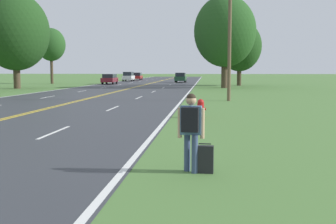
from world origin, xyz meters
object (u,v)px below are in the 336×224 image
at_px(hitchhiker_person, 191,125).
at_px(suitcase, 205,159).
at_px(car_dark_green_hatchback_mid_near, 181,77).
at_px(car_white_van_mid_far, 128,76).
at_px(tree_left_verge, 15,32).
at_px(fire_hydrant, 201,108).
at_px(tree_far_back, 225,32).
at_px(tree_behind_sign, 51,45).
at_px(tree_right_cluster, 240,46).
at_px(car_maroon_suv_approaching, 110,79).
at_px(car_red_sedan_receding, 137,76).

xyz_separation_m(hitchhiker_person, suitcase, (0.30, -0.01, -0.73)).
xyz_separation_m(car_dark_green_hatchback_mid_near, car_white_van_mid_far, (-10.21, 7.07, 0.03)).
height_order(car_dark_green_hatchback_mid_near, car_white_van_mid_far, car_white_van_mid_far).
bearing_deg(tree_left_verge, car_white_van_mid_far, 77.65).
height_order(fire_hydrant, tree_far_back, tree_far_back).
bearing_deg(tree_far_back, car_white_van_mid_far, 121.27).
xyz_separation_m(suitcase, tree_behind_sign, (-23.77, 54.02, 5.62)).
height_order(hitchhiker_person, fire_hydrant, hitchhiker_person).
relative_size(tree_behind_sign, tree_right_cluster, 0.98).
distance_m(suitcase, fire_hydrant, 10.22).
bearing_deg(tree_behind_sign, suitcase, -66.25).
height_order(tree_left_verge, car_dark_green_hatchback_mid_near, tree_left_verge).
height_order(hitchhiker_person, tree_left_verge, tree_left_verge).
height_order(tree_left_verge, tree_behind_sign, tree_left_verge).
bearing_deg(car_white_van_mid_far, car_maroon_suv_approaching, -179.48).
distance_m(hitchhiker_person, car_red_sedan_receding, 79.19).
distance_m(hitchhiker_person, tree_far_back, 41.94).
bearing_deg(car_red_sedan_receding, tree_behind_sign, 156.99).
xyz_separation_m(car_dark_green_hatchback_mid_near, car_red_sedan_receding, (-10.12, 15.96, -0.08)).
xyz_separation_m(fire_hydrant, car_white_van_mid_far, (-14.44, 58.79, 0.47)).
bearing_deg(tree_right_cluster, hitchhiker_person, -95.34).
relative_size(suitcase, tree_left_verge, 0.06).
bearing_deg(tree_far_back, tree_behind_sign, 154.10).
xyz_separation_m(fire_hydrant, tree_far_back, (2.26, 31.29, 6.16)).
bearing_deg(suitcase, tree_far_back, 2.60).
distance_m(car_maroon_suv_approaching, car_red_sedan_receding, 25.04).
bearing_deg(suitcase, car_dark_green_hatchback_mid_near, 9.50).
distance_m(tree_right_cluster, tree_far_back, 7.83).
height_order(suitcase, car_white_van_mid_far, car_white_van_mid_far).
distance_m(tree_behind_sign, tree_right_cluster, 28.51).
bearing_deg(car_white_van_mid_far, car_dark_green_hatchback_mid_near, -124.94).
distance_m(hitchhiker_person, tree_behind_sign, 59.10).
xyz_separation_m(tree_behind_sign, tree_right_cluster, (28.04, -5.13, -0.65)).
distance_m(tree_right_cluster, car_white_van_mid_far, 27.99).
height_order(fire_hydrant, tree_left_verge, tree_left_verge).
xyz_separation_m(hitchhiker_person, fire_hydrant, (0.04, 10.21, -0.59)).
height_order(fire_hydrant, car_dark_green_hatchback_mid_near, car_dark_green_hatchback_mid_near).
bearing_deg(tree_left_verge, car_red_sedan_receding, 80.18).
bearing_deg(tree_far_back, tree_right_cluster, 72.89).
relative_size(car_maroon_suv_approaching, car_dark_green_hatchback_mid_near, 1.31).
bearing_deg(fire_hydrant, suitcase, -88.56).
height_order(tree_left_verge, car_white_van_mid_far, tree_left_verge).
bearing_deg(tree_left_verge, car_maroon_suv_approaching, 65.16).
relative_size(hitchhiker_person, car_dark_green_hatchback_mid_near, 0.44).
xyz_separation_m(fire_hydrant, tree_behind_sign, (-23.51, 43.80, 5.49)).
bearing_deg(fire_hydrant, tree_right_cluster, 83.32).
height_order(fire_hydrant, tree_behind_sign, tree_behind_sign).
bearing_deg(car_white_van_mid_far, tree_right_cluster, -136.94).
bearing_deg(tree_behind_sign, tree_left_verge, -82.55).
relative_size(tree_left_verge, car_red_sedan_receding, 2.20).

